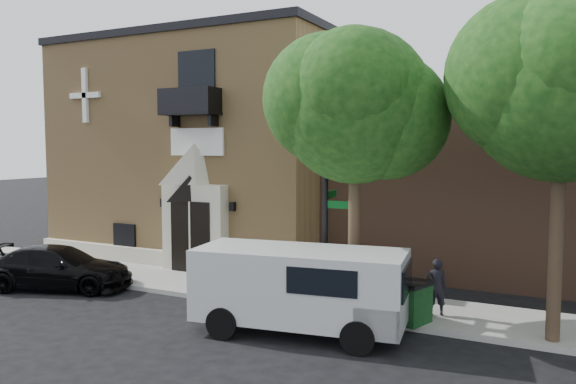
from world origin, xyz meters
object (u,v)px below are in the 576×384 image
object	(u,v)px
street_sign	(326,207)
dumpster	(397,298)
black_sedan	(58,268)
fire_hydrant	(343,298)
pedestrian_near	(436,287)
cargo_van	(307,287)

from	to	relation	value
street_sign	dumpster	distance (m)	3.13
black_sedan	fire_hydrant	bearing A→B (deg)	-101.78
black_sedan	pedestrian_near	size ratio (longest dim) A/B	3.16
street_sign	fire_hydrant	xyz separation A→B (m)	(0.57, -0.13, -2.51)
fire_hydrant	dumpster	distance (m)	1.51
fire_hydrant	dumpster	xyz separation A→B (m)	(1.49, 0.08, 0.16)
dumpster	black_sedan	bearing A→B (deg)	-154.63
fire_hydrant	black_sedan	bearing A→B (deg)	-172.41
black_sedan	cargo_van	xyz separation A→B (m)	(9.30, -0.40, 0.50)
pedestrian_near	fire_hydrant	bearing A→B (deg)	0.20
street_sign	fire_hydrant	distance (m)	2.58
black_sedan	dumpster	world-z (taller)	black_sedan
black_sedan	pedestrian_near	distance (m)	12.17
cargo_van	street_sign	world-z (taller)	street_sign
street_sign	fire_hydrant	bearing A→B (deg)	-13.88
fire_hydrant	pedestrian_near	xyz separation A→B (m)	(2.35, 0.93, 0.39)
fire_hydrant	cargo_van	bearing A→B (deg)	-100.44
dumpster	pedestrian_near	world-z (taller)	pedestrian_near
cargo_van	dumpster	xyz separation A→B (m)	(1.80, 1.77, -0.50)
dumpster	street_sign	bearing A→B (deg)	-162.79
fire_hydrant	pedestrian_near	bearing A→B (deg)	21.71
black_sedan	cargo_van	world-z (taller)	cargo_van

